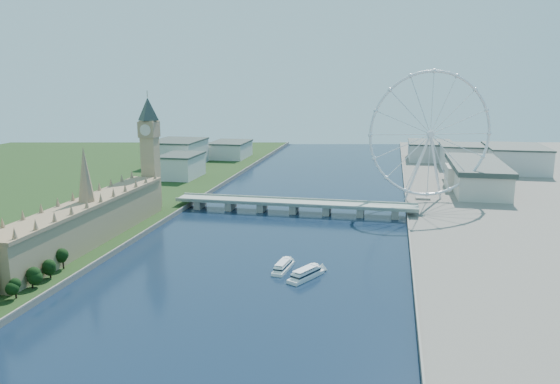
# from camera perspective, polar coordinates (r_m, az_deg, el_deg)

# --- Properties ---
(parliament_range) EXTENTS (24.00, 200.00, 70.00)m
(parliament_range) POSITION_cam_1_polar(r_m,az_deg,el_deg) (417.88, -19.38, -2.92)
(parliament_range) COLOR tan
(parliament_range) RESTS_ON ground
(big_ben) EXTENTS (20.02, 20.02, 110.00)m
(big_ben) POSITION_cam_1_polar(r_m,az_deg,el_deg) (503.34, -13.49, 5.43)
(big_ben) COLOR tan
(big_ben) RESTS_ON ground
(westminster_bridge) EXTENTS (220.00, 22.00, 9.50)m
(westminster_bridge) POSITION_cam_1_polar(r_m,az_deg,el_deg) (495.97, 1.49, -1.37)
(westminster_bridge) COLOR gray
(westminster_bridge) RESTS_ON ground
(london_eye) EXTENTS (113.60, 39.12, 124.30)m
(london_eye) POSITION_cam_1_polar(r_m,az_deg,el_deg) (534.25, 15.44, 5.80)
(london_eye) COLOR silver
(london_eye) RESTS_ON ground
(county_hall) EXTENTS (54.00, 144.00, 35.00)m
(county_hall) POSITION_cam_1_polar(r_m,az_deg,el_deg) (623.90, 19.71, 0.07)
(county_hall) COLOR beige
(county_hall) RESTS_ON ground
(city_skyline) EXTENTS (505.00, 280.00, 32.00)m
(city_skyline) POSITION_cam_1_polar(r_m,az_deg,el_deg) (744.02, 8.01, 3.80)
(city_skyline) COLOR beige
(city_skyline) RESTS_ON ground
(tour_boat_near) EXTENTS (10.87, 29.44, 6.34)m
(tour_boat_near) POSITION_cam_1_polar(r_m,az_deg,el_deg) (351.25, 0.31, -8.16)
(tour_boat_near) COLOR white
(tour_boat_near) RESTS_ON ground
(tour_boat_far) EXTENTS (21.89, 31.81, 7.01)m
(tour_boat_far) POSITION_cam_1_polar(r_m,az_deg,el_deg) (338.13, 2.72, -8.99)
(tour_boat_far) COLOR silver
(tour_boat_far) RESTS_ON ground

